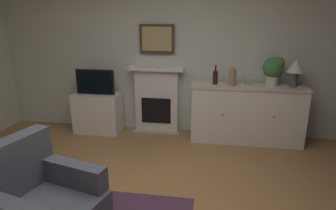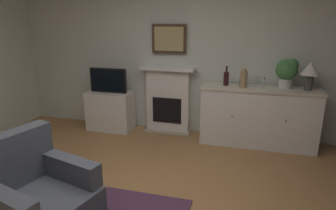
# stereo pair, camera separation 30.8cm
# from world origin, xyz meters

# --- Properties ---
(wall_rear) EXTENTS (6.05, 0.06, 2.67)m
(wall_rear) POSITION_xyz_m (0.00, 2.48, 1.33)
(wall_rear) COLOR silver
(wall_rear) RESTS_ON ground_plane
(fireplace_unit) EXTENTS (0.87, 0.30, 1.10)m
(fireplace_unit) POSITION_xyz_m (-0.35, 2.35, 0.55)
(fireplace_unit) COLOR white
(fireplace_unit) RESTS_ON ground_plane
(framed_picture) EXTENTS (0.55, 0.04, 0.45)m
(framed_picture) POSITION_xyz_m (-0.35, 2.39, 1.53)
(framed_picture) COLOR #473323
(sideboard_cabinet) EXTENTS (1.69, 0.49, 0.89)m
(sideboard_cabinet) POSITION_xyz_m (1.08, 2.17, 0.44)
(sideboard_cabinet) COLOR white
(sideboard_cabinet) RESTS_ON ground_plane
(table_lamp) EXTENTS (0.26, 0.26, 0.40)m
(table_lamp) POSITION_xyz_m (1.71, 2.17, 1.16)
(table_lamp) COLOR #4C4742
(table_lamp) RESTS_ON sideboard_cabinet
(wine_bottle) EXTENTS (0.08, 0.08, 0.29)m
(wine_bottle) POSITION_xyz_m (0.58, 2.19, 0.99)
(wine_bottle) COLOR #331419
(wine_bottle) RESTS_ON sideboard_cabinet
(wine_glass_left) EXTENTS (0.07, 0.07, 0.16)m
(wine_glass_left) POSITION_xyz_m (1.00, 2.19, 1.01)
(wine_glass_left) COLOR silver
(wine_glass_left) RESTS_ON sideboard_cabinet
(wine_glass_center) EXTENTS (0.07, 0.07, 0.16)m
(wine_glass_center) POSITION_xyz_m (1.11, 2.15, 1.01)
(wine_glass_center) COLOR silver
(wine_glass_center) RESTS_ON sideboard_cabinet
(vase_decorative) EXTENTS (0.11, 0.11, 0.28)m
(vase_decorative) POSITION_xyz_m (0.83, 2.12, 1.02)
(vase_decorative) COLOR #9E7F5B
(vase_decorative) RESTS_ON sideboard_cabinet
(tv_cabinet) EXTENTS (0.75, 0.42, 0.66)m
(tv_cabinet) POSITION_xyz_m (-1.32, 2.19, 0.33)
(tv_cabinet) COLOR white
(tv_cabinet) RESTS_ON ground_plane
(tv_set) EXTENTS (0.62, 0.07, 0.40)m
(tv_set) POSITION_xyz_m (-1.32, 2.16, 0.86)
(tv_set) COLOR black
(tv_set) RESTS_ON tv_cabinet
(potted_plant_small) EXTENTS (0.30, 0.30, 0.43)m
(potted_plant_small) POSITION_xyz_m (1.42, 2.22, 1.14)
(potted_plant_small) COLOR beige
(potted_plant_small) RESTS_ON sideboard_cabinet
(armchair) EXTENTS (0.98, 0.94, 0.92)m
(armchair) POSITION_xyz_m (-0.81, -0.36, 0.38)
(armchair) COLOR #474C56
(armchair) RESTS_ON ground_plane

